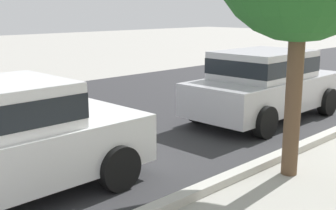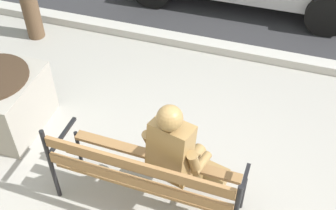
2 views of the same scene
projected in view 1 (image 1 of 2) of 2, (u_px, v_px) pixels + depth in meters
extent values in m
cube|color=#2D2D30|center=(170.00, 101.00, 11.88)|extent=(60.00, 9.00, 0.01)
cube|color=#B2AFA8|center=(334.00, 133.00, 8.68)|extent=(60.00, 0.20, 0.12)
cylinder|color=brown|center=(293.00, 98.00, 6.42)|extent=(0.24, 0.24, 2.37)
cylinder|color=black|center=(54.00, 142.00, 7.19)|extent=(0.64, 0.22, 0.64)
cylinder|color=black|center=(119.00, 168.00, 6.01)|extent=(0.64, 0.22, 0.64)
cube|color=#B7B7BC|center=(266.00, 92.00, 9.91)|extent=(4.11, 1.72, 0.70)
cube|color=#B7B7BC|center=(263.00, 64.00, 9.66)|extent=(2.14, 1.58, 0.60)
cube|color=black|center=(263.00, 64.00, 9.66)|extent=(2.15, 1.59, 0.33)
cylinder|color=black|center=(265.00, 92.00, 11.48)|extent=(0.64, 0.22, 0.64)
cylinder|color=black|center=(327.00, 102.00, 10.30)|extent=(0.64, 0.22, 0.64)
cylinder|color=black|center=(199.00, 108.00, 9.63)|extent=(0.64, 0.22, 0.64)
cylinder|color=black|center=(265.00, 122.00, 8.46)|extent=(0.64, 0.22, 0.64)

